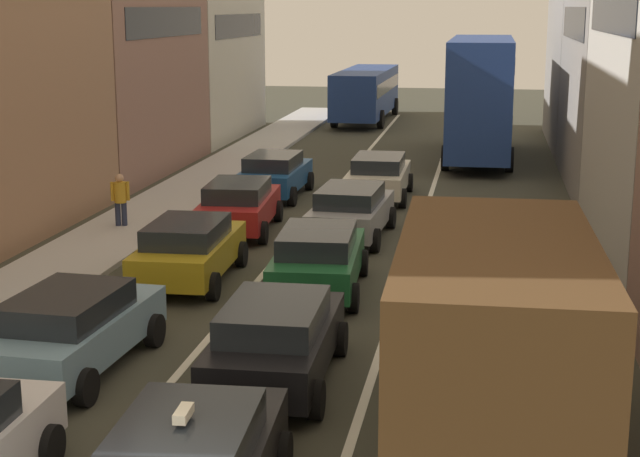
% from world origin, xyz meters
% --- Properties ---
extents(sidewalk_left, '(2.60, 64.00, 0.14)m').
position_xyz_m(sidewalk_left, '(-6.70, 20.00, 0.07)').
color(sidewalk_left, '#B7B7B7').
rests_on(sidewalk_left, ground).
extents(lane_stripe_left, '(0.16, 60.00, 0.01)m').
position_xyz_m(lane_stripe_left, '(-1.70, 20.00, 0.01)').
color(lane_stripe_left, silver).
rests_on(lane_stripe_left, ground).
extents(lane_stripe_right, '(0.16, 60.00, 0.01)m').
position_xyz_m(lane_stripe_right, '(1.70, 20.00, 0.01)').
color(lane_stripe_right, silver).
rests_on(lane_stripe_right, ground).
extents(removalist_box_truck, '(2.82, 7.75, 3.58)m').
position_xyz_m(removalist_box_truck, '(3.70, 4.03, 1.97)').
color(removalist_box_truck, '#B7B29E').
rests_on(removalist_box_truck, ground).
extents(sedan_centre_lane_second, '(2.12, 4.33, 1.49)m').
position_xyz_m(sedan_centre_lane_second, '(0.10, 6.96, 0.80)').
color(sedan_centre_lane_second, black).
rests_on(sedan_centre_lane_second, ground).
extents(wagon_left_lane_second, '(2.25, 4.39, 1.49)m').
position_xyz_m(wagon_left_lane_second, '(-3.58, 6.91, 0.80)').
color(wagon_left_lane_second, '#759EB7').
rests_on(wagon_left_lane_second, ground).
extents(hatchback_centre_lane_third, '(2.26, 4.40, 1.49)m').
position_xyz_m(hatchback_centre_lane_third, '(-0.13, 12.50, 0.80)').
color(hatchback_centre_lane_third, '#19592D').
rests_on(hatchback_centre_lane_third, ground).
extents(sedan_left_lane_third, '(2.18, 4.36, 1.49)m').
position_xyz_m(sedan_left_lane_third, '(-3.27, 12.83, 0.80)').
color(sedan_left_lane_third, '#B29319').
rests_on(sedan_left_lane_third, ground).
extents(coupe_centre_lane_fourth, '(2.22, 4.38, 1.49)m').
position_xyz_m(coupe_centre_lane_fourth, '(-0.13, 17.85, 0.80)').
color(coupe_centre_lane_fourth, gray).
rests_on(coupe_centre_lane_fourth, ground).
extents(sedan_left_lane_fourth, '(2.30, 4.41, 1.49)m').
position_xyz_m(sedan_left_lane_fourth, '(-3.41, 18.09, 0.80)').
color(sedan_left_lane_fourth, '#A51E1E').
rests_on(sedan_left_lane_fourth, ground).
extents(sedan_centre_lane_fifth, '(2.09, 4.31, 1.49)m').
position_xyz_m(sedan_centre_lane_fifth, '(0.01, 23.72, 0.80)').
color(sedan_centre_lane_fifth, beige).
rests_on(sedan_centre_lane_fifth, ground).
extents(sedan_left_lane_fifth, '(2.11, 4.32, 1.49)m').
position_xyz_m(sedan_left_lane_fifth, '(-3.54, 23.46, 0.80)').
color(sedan_left_lane_fifth, '#194C8C').
rests_on(sedan_left_lane_fifth, ground).
extents(sedan_right_lane_behind_truck, '(2.17, 4.35, 1.49)m').
position_xyz_m(sedan_right_lane_behind_truck, '(3.57, 10.81, 0.80)').
color(sedan_right_lane_behind_truck, silver).
rests_on(sedan_right_lane_behind_truck, ground).
extents(bus_mid_queue_primary, '(2.82, 10.51, 5.06)m').
position_xyz_m(bus_mid_queue_primary, '(3.21, 33.14, 2.83)').
color(bus_mid_queue_primary, navy).
rests_on(bus_mid_queue_primary, ground).
extents(bus_far_queue_secondary, '(2.92, 10.54, 2.90)m').
position_xyz_m(bus_far_queue_secondary, '(-3.25, 46.23, 1.76)').
color(bus_far_queue_secondary, navy).
rests_on(bus_far_queue_secondary, ground).
extents(pedestrian_near_kerb, '(0.51, 0.34, 1.66)m').
position_xyz_m(pedestrian_near_kerb, '(-6.83, 17.74, 0.95)').
color(pedestrian_near_kerb, '#262D47').
rests_on(pedestrian_near_kerb, ground).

